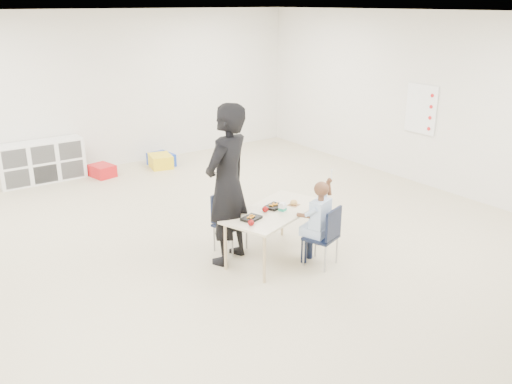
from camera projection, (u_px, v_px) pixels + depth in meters
room at (239, 142)px, 6.19m from camera, size 9.00×9.02×2.80m
table at (274, 233)px, 6.46m from camera, size 1.46×1.05×0.60m
chair_near at (321, 236)px, 6.25m from camera, size 0.44×0.43×0.72m
chair_far at (230, 223)px, 6.62m from camera, size 0.44×0.43×0.72m
child at (322, 219)px, 6.18m from camera, size 0.61×0.61×1.14m
lunch_tray_near at (274, 206)px, 6.43m from camera, size 0.26×0.22×0.03m
lunch_tray_far at (251, 218)px, 6.08m from camera, size 0.26×0.22×0.03m
milk_carton at (283, 207)px, 6.31m from camera, size 0.09×0.09×0.10m
bread_roll at (294, 202)px, 6.51m from camera, size 0.09×0.09×0.07m
apple_near at (265, 209)px, 6.29m from camera, size 0.07×0.07×0.07m
apple_far at (251, 223)px, 5.91m from camera, size 0.07×0.07×0.07m
cubby_shelf at (41, 162)px, 9.18m from camera, size 1.40×0.40×0.70m
rules_poster at (421, 109)px, 8.87m from camera, size 0.02×0.60×0.80m
adult at (227, 185)px, 6.17m from camera, size 0.81×0.69×1.89m
bin_red at (102, 171)px, 9.51m from camera, size 0.42×0.49×0.21m
bin_yellow at (161, 161)px, 10.04m from camera, size 0.47×0.55×0.24m
bin_blue at (161, 160)px, 10.14m from camera, size 0.41×0.51×0.23m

